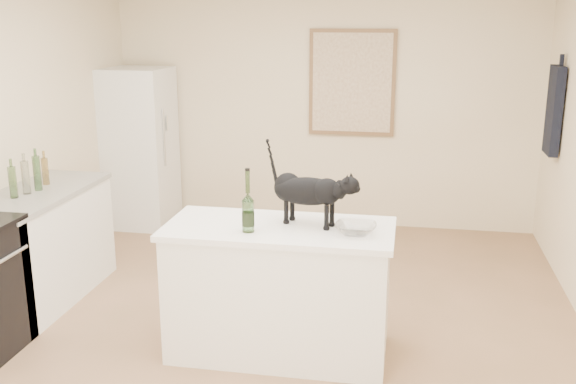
{
  "coord_description": "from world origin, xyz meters",
  "views": [
    {
      "loc": [
        0.9,
        -4.21,
        2.23
      ],
      "look_at": [
        0.15,
        -0.15,
        1.12
      ],
      "focal_mm": 41.06,
      "sensor_mm": 36.0,
      "label": 1
    }
  ],
  "objects_px": {
    "black_cat": "(308,195)",
    "wine_bottle": "(248,204)",
    "glass_bowl": "(356,229)",
    "fridge": "(139,148)"
  },
  "relations": [
    {
      "from": "black_cat",
      "to": "glass_bowl",
      "type": "relative_size",
      "value": 2.23
    },
    {
      "from": "fridge",
      "to": "glass_bowl",
      "type": "bearing_deg",
      "value": -45.62
    },
    {
      "from": "fridge",
      "to": "black_cat",
      "type": "height_order",
      "value": "fridge"
    },
    {
      "from": "black_cat",
      "to": "wine_bottle",
      "type": "relative_size",
      "value": 1.6
    },
    {
      "from": "fridge",
      "to": "glass_bowl",
      "type": "xyz_separation_m",
      "value": [
        2.56,
        -2.61,
        0.08
      ]
    },
    {
      "from": "wine_bottle",
      "to": "glass_bowl",
      "type": "distance_m",
      "value": 0.7
    },
    {
      "from": "fridge",
      "to": "glass_bowl",
      "type": "relative_size",
      "value": 6.53
    },
    {
      "from": "glass_bowl",
      "to": "black_cat",
      "type": "bearing_deg",
      "value": 159.09
    },
    {
      "from": "wine_bottle",
      "to": "glass_bowl",
      "type": "xyz_separation_m",
      "value": [
        0.68,
        0.09,
        -0.15
      ]
    },
    {
      "from": "fridge",
      "to": "wine_bottle",
      "type": "relative_size",
      "value": 4.68
    }
  ]
}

